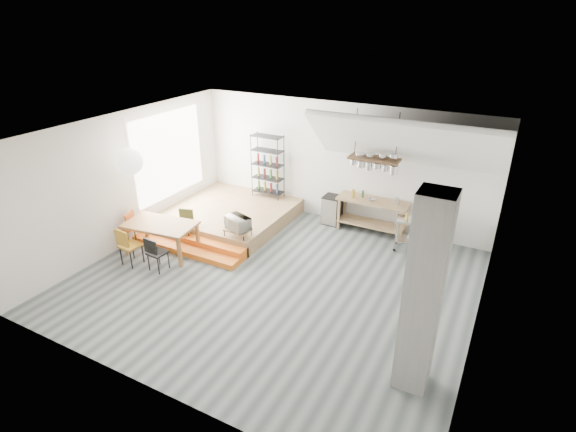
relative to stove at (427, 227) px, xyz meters
The scene contains 26 objects.
floor 4.05m from the stove, 128.38° to the right, with size 8.00×8.00×0.00m, color #4A5456.
wall_back 2.76m from the stove, behind, with size 8.00×0.04×3.20m, color silver.
wall_left 7.31m from the stove, 154.10° to the right, with size 0.04×7.00×3.20m, color silver.
wall_right 3.67m from the stove, 64.58° to the right, with size 0.04×7.00×3.20m, color silver.
ceiling 4.86m from the stove, 128.38° to the right, with size 8.00×7.00×0.02m, color white.
slope_ceiling 2.20m from the stove, 159.90° to the right, with size 4.40×1.80×0.15m, color white.
window_pane 6.82m from the stove, 165.66° to the right, with size 0.02×2.50×2.20m, color white.
platform 5.14m from the stove, 166.98° to the right, with size 3.00×3.00×0.40m, color olive.
step_lower 5.90m from the stove, 148.15° to the right, with size 3.00×0.35×0.13m, color orange.
step_upper 5.72m from the stove, 151.14° to the right, with size 3.00×0.35×0.27m, color orange.
concrete_column 4.86m from the stove, 80.25° to the right, with size 0.50×0.50×3.20m, color slate.
kitchen_counter 1.41m from the stove, behind, with size 1.80×0.60×0.91m.
stove is the anchor object (origin of this frame).
pot_rack 2.04m from the stove, behind, with size 1.20×0.50×1.43m.
wire_shelving 4.58m from the stove, behind, with size 0.88×0.38×1.80m.
microwave_shelf 4.58m from the stove, 148.33° to the right, with size 0.60×0.40×0.16m.
paper_lantern 7.13m from the stove, 150.28° to the right, with size 0.60×0.60×0.60m, color white.
dining_table 6.37m from the stove, 148.21° to the right, with size 1.73×1.11×0.77m.
chair_mustard 7.03m from the stove, 144.02° to the right, with size 0.44×0.44×0.91m.
chair_black 6.41m from the stove, 140.99° to the right, with size 0.40×0.40×0.82m.
chair_olive 5.92m from the stove, 153.86° to the right, with size 0.48×0.48×0.83m.
chair_red 7.28m from the stove, 151.59° to the right, with size 0.52×0.52×0.90m.
rolling_cart 0.52m from the stove, 117.69° to the right, with size 0.87×0.58×0.80m.
mini_fridge 2.52m from the stove, behind, with size 0.46×0.46×0.78m, color black.
microwave 4.59m from the stove, 148.33° to the right, with size 0.58×0.39×0.32m, color beige.
bowl 1.50m from the stove, behind, with size 0.19×0.19×0.05m, color silver.
Camera 1 is at (4.08, -7.06, 5.31)m, focal length 28.00 mm.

